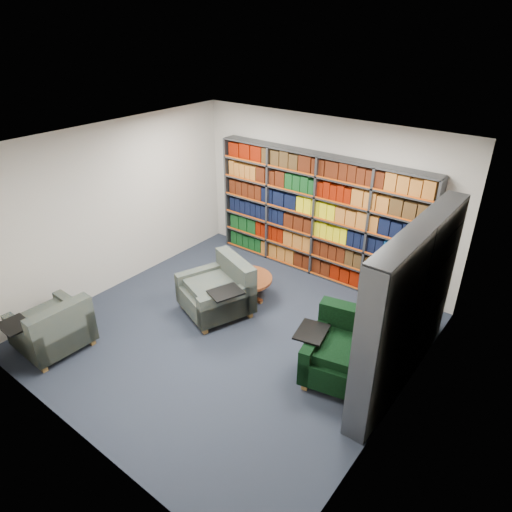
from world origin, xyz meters
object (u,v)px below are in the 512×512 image
Objects in this scene: chair_teal_left at (221,292)px; chair_green_right at (347,353)px; chair_teal_front at (54,330)px; coffee_table at (247,281)px.

chair_green_right is (2.28, -0.10, 0.00)m from chair_teal_left.
chair_teal_front is (-3.49, -2.05, -0.03)m from chair_green_right.
chair_green_right is 1.48× the size of coffee_table.
chair_teal_left is 1.03× the size of chair_green_right.
chair_teal_front is at bearing -149.57° from chair_green_right.
chair_teal_left is 1.21× the size of chair_teal_front.
chair_teal_left is 1.54× the size of coffee_table.
chair_green_right reaches higher than chair_teal_left.
chair_teal_front is (-1.21, -2.15, -0.02)m from chair_teal_left.
chair_teal_left is 0.56m from coffee_table.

